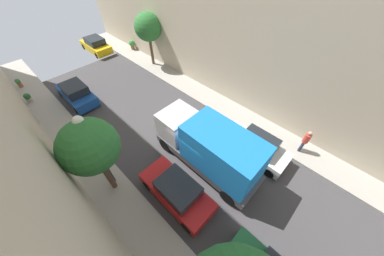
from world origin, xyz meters
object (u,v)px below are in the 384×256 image
(street_tree_1, at_px, (148,27))
(lamp_post, at_px, (92,144))
(parked_car_right_2, at_px, (96,45))
(pedestrian, at_px, (305,141))
(delivery_truck, at_px, (210,147))
(parked_car_left_3, at_px, (76,93))
(potted_plant_2, at_px, (19,83))
(potted_plant_0, at_px, (132,44))
(potted_plant_3, at_px, (28,97))
(street_tree_0, at_px, (90,147))
(parked_car_right_1, at_px, (255,146))
(parked_car_left_2, at_px, (177,191))

(street_tree_1, xyz_separation_m, lamp_post, (-9.87, -8.85, -0.17))
(parked_car_right_2, bearing_deg, pedestrian, -84.34)
(delivery_truck, bearing_deg, parked_car_left_3, 102.83)
(lamp_post, bearing_deg, pedestrian, -35.27)
(potted_plant_2, bearing_deg, potted_plant_0, -5.07)
(potted_plant_3, bearing_deg, pedestrian, -59.70)
(parked_car_left_3, height_order, street_tree_0, street_tree_0)
(parked_car_left_3, distance_m, street_tree_1, 8.51)
(parked_car_right_1, bearing_deg, potted_plant_0, 80.50)
(pedestrian, distance_m, street_tree_1, 15.82)
(potted_plant_0, bearing_deg, parked_car_right_1, -99.50)
(potted_plant_3, height_order, lamp_post, lamp_post)
(parked_car_right_1, bearing_deg, potted_plant_2, 113.57)
(street_tree_0, bearing_deg, potted_plant_2, 92.96)
(delivery_truck, bearing_deg, potted_plant_0, 70.79)
(street_tree_1, bearing_deg, potted_plant_0, 84.52)
(parked_car_right_1, height_order, potted_plant_0, parked_car_right_1)
(street_tree_1, bearing_deg, potted_plant_3, 167.22)
(pedestrian, relative_size, potted_plant_2, 2.22)
(street_tree_1, relative_size, potted_plant_3, 6.43)
(parked_car_left_2, relative_size, parked_car_right_1, 1.00)
(parked_car_left_2, bearing_deg, parked_car_right_2, 74.26)
(parked_car_right_1, height_order, street_tree_0, street_tree_0)
(street_tree_1, relative_size, potted_plant_2, 6.21)
(parked_car_right_2, height_order, street_tree_1, street_tree_1)
(potted_plant_0, bearing_deg, street_tree_0, -127.76)
(parked_car_right_1, distance_m, lamp_post, 9.11)
(parked_car_left_3, height_order, delivery_truck, delivery_truck)
(potted_plant_2, distance_m, lamp_post, 14.50)
(pedestrian, distance_m, potted_plant_0, 19.93)
(potted_plant_3, distance_m, lamp_post, 11.75)
(parked_car_left_3, relative_size, potted_plant_0, 4.32)
(potted_plant_0, xyz_separation_m, potted_plant_3, (-11.30, -1.85, -0.17))
(pedestrian, relative_size, lamp_post, 0.34)
(street_tree_0, bearing_deg, parked_car_right_2, 65.23)
(pedestrian, distance_m, lamp_post, 11.94)
(delivery_truck, relative_size, street_tree_1, 1.37)
(street_tree_0, bearing_deg, parked_car_right_1, -30.22)
(parked_car_right_1, bearing_deg, delivery_truck, 150.59)
(parked_car_right_1, distance_m, pedestrian, 3.08)
(parked_car_left_3, bearing_deg, potted_plant_0, 28.01)
(pedestrian, bearing_deg, street_tree_0, 146.48)
(parked_car_left_3, relative_size, lamp_post, 0.83)
(parked_car_left_3, distance_m, street_tree_0, 9.76)
(potted_plant_3, bearing_deg, delivery_truck, -68.78)
(lamp_post, bearing_deg, potted_plant_0, 52.02)
(lamp_post, bearing_deg, parked_car_left_3, 77.69)
(delivery_truck, bearing_deg, potted_plant_2, 107.67)
(pedestrian, bearing_deg, parked_car_right_1, 137.14)
(parked_car_right_1, xyz_separation_m, street_tree_0, (-7.46, 4.35, 3.07))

